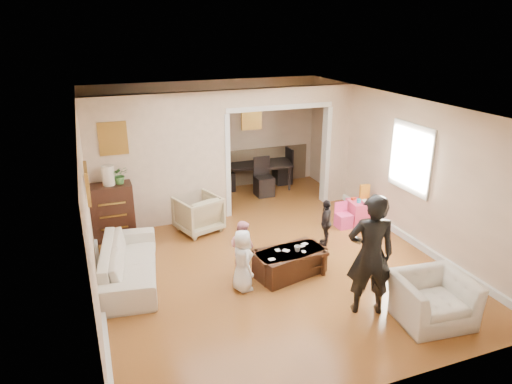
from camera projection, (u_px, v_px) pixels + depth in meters
name	position (u px, v px, depth m)	size (l,w,h in m)	color
floor	(260.00, 251.00, 8.18)	(7.00, 7.00, 0.00)	#AC632C
partition_left	(160.00, 162.00, 8.86)	(2.75, 0.18, 2.60)	beige
partition_right	(336.00, 144.00, 10.13)	(0.55, 0.18, 2.60)	beige
partition_header	(279.00, 96.00, 9.29)	(2.22, 0.18, 0.35)	beige
window_pane	(411.00, 158.00, 8.20)	(0.03, 0.95, 1.10)	white
framed_art_partition	(113.00, 138.00, 8.31)	(0.45, 0.03, 0.55)	brown
framed_art_sofa_wall	(87.00, 183.00, 6.14)	(0.03, 0.55, 0.40)	brown
framed_art_alcove	(251.00, 117.00, 10.98)	(0.45, 0.03, 0.55)	brown
sofa	(129.00, 262.00, 7.19)	(2.04, 0.80, 0.60)	beige
armchair_back	(198.00, 214.00, 8.87)	(0.76, 0.78, 0.71)	tan
armchair_front	(432.00, 299.00, 6.19)	(0.98, 0.86, 0.64)	beige
dresser	(112.00, 212.00, 8.52)	(0.77, 0.43, 1.06)	#361B10
table_lamp	(108.00, 175.00, 8.27)	(0.22, 0.22, 0.36)	beige
potted_plant	(120.00, 175.00, 8.34)	(0.29, 0.25, 0.33)	#3E7433
coffee_table	(290.00, 263.00, 7.36)	(1.11, 0.55, 0.42)	#331810
coffee_cup	(297.00, 249.00, 7.26)	(0.10, 0.10, 0.09)	silver
play_table	(361.00, 212.00, 9.30)	(0.48, 0.48, 0.46)	#FA4175
cereal_box	(365.00, 192.00, 9.29)	(0.20, 0.07, 0.30)	gold
cyan_cup	(359.00, 201.00, 9.13)	(0.08, 0.08, 0.08)	#26A2BF
toy_block	(353.00, 199.00, 9.27)	(0.08, 0.06, 0.05)	red
play_bowl	(367.00, 202.00, 9.12)	(0.19, 0.19, 0.05)	silver
dining_table	(254.00, 175.00, 11.29)	(1.78, 0.99, 0.63)	black
adult_person	(370.00, 255.00, 6.20)	(0.64, 0.42, 1.75)	black
child_kneel_a	(243.00, 261.00, 6.85)	(0.47, 0.31, 0.97)	white
child_kneel_b	(242.00, 248.00, 7.31)	(0.44, 0.35, 0.92)	pink
child_toddler	(326.00, 222.00, 8.29)	(0.51, 0.21, 0.87)	black
craft_papers	(290.00, 250.00, 7.31)	(0.82, 0.39, 0.00)	white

